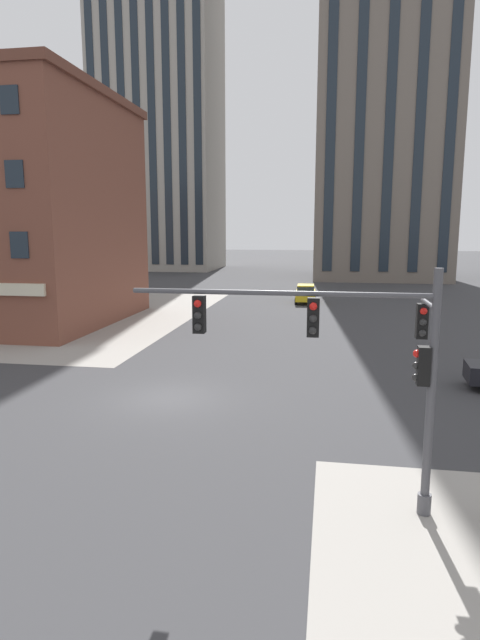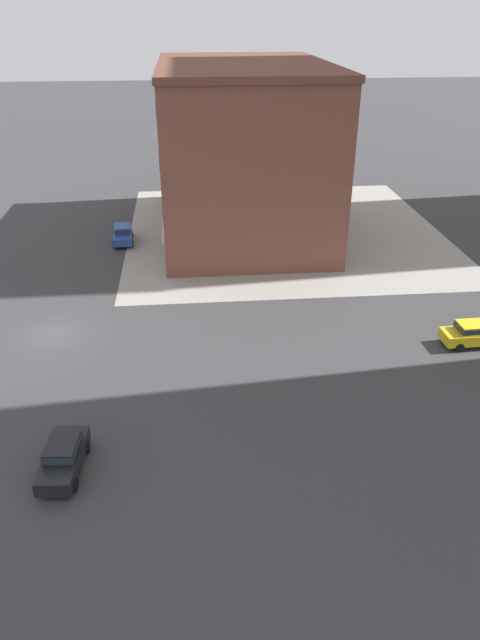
% 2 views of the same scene
% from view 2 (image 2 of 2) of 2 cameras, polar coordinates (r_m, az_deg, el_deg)
% --- Properties ---
extents(ground_plane, '(320.00, 320.00, 0.00)m').
position_cam_2_polar(ground_plane, '(44.11, -17.75, -1.31)').
color(ground_plane, '#38383A').
extents(sidewalk_far_corner, '(32.00, 32.00, 0.02)m').
position_cam_2_polar(sidewalk_far_corner, '(62.03, 4.32, 8.64)').
color(sidewalk_far_corner, gray).
rests_on(sidewalk_far_corner, ground).
extents(car_main_northbound_near, '(1.99, 4.45, 1.68)m').
position_cam_2_polar(car_main_northbound_near, '(43.38, 21.76, -1.18)').
color(car_main_northbound_near, gold).
rests_on(car_main_northbound_near, ground).
extents(car_main_northbound_far, '(4.53, 2.16, 1.68)m').
position_cam_2_polar(car_main_northbound_far, '(59.57, -11.33, 8.26)').
color(car_main_northbound_far, '#23479E').
rests_on(car_main_northbound_far, ground).
extents(car_main_southbound_near, '(4.52, 2.15, 1.68)m').
position_cam_2_polar(car_main_southbound_near, '(31.39, -16.80, -12.49)').
color(car_main_southbound_near, black).
rests_on(car_main_southbound_near, ground).
extents(storefront_block_near_corner, '(25.13, 16.04, 16.13)m').
position_cam_2_polar(storefront_block_near_corner, '(60.53, 0.33, 16.18)').
color(storefront_block_near_corner, brown).
rests_on(storefront_block_near_corner, ground).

